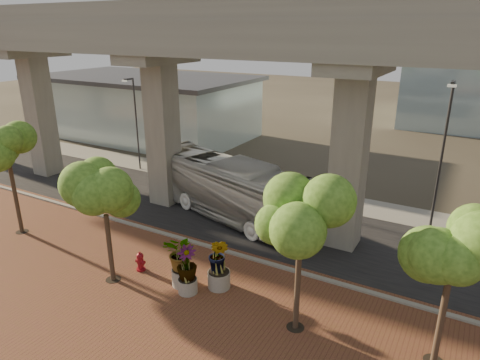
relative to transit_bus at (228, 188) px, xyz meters
The scene contains 18 objects.
ground 3.06m from the transit_bus, 59.55° to the right, with size 160.00×160.00×0.00m, color #342F26.
brick_plaza 10.36m from the transit_bus, 82.94° to the right, with size 70.00×13.00×0.06m, color brown.
asphalt_road 2.18m from the transit_bus, ahead, with size 90.00×8.00×0.04m, color black.
curb_strip 4.65m from the transit_bus, 73.12° to the right, with size 70.00×0.25×0.16m, color gray.
far_sidewalk 5.79m from the transit_bus, 76.84° to the left, with size 90.00×3.00×0.06m, color gray.
transit_viaduct 5.63m from the transit_bus, ahead, with size 72.00×5.60×12.40m.
station_pavilion 23.36m from the transit_bus, 143.51° to the left, with size 23.00×13.00×6.30m.
transit_bus is the anchor object (origin of this frame).
fire_hydrant 7.74m from the transit_bus, 92.17° to the right, with size 0.48×0.43×0.97m.
planter_front 7.93m from the transit_bus, 73.79° to the right, with size 2.24×2.24×2.47m.
planter_right 8.47m from the transit_bus, 70.99° to the right, with size 2.08×2.08×2.23m.
planter_left 7.93m from the transit_bus, 61.87° to the right, with size 2.24×2.24×2.46m.
street_tree_far_west 12.38m from the transit_bus, 138.70° to the right, with size 3.30×3.30×6.49m.
street_tree_near_west 9.27m from the transit_bus, 95.41° to the right, with size 3.20×3.20×5.67m.
street_tree_near_east 11.41m from the transit_bus, 45.26° to the right, with size 3.49×3.49×6.23m.
street_tree_far_east 14.74m from the transit_bus, 29.32° to the right, with size 3.62×3.62×5.92m.
streetlamp_west 12.08m from the transit_bus, 159.46° to the left, with size 0.37×1.07×7.38m.
streetlamp_east 12.36m from the transit_bus, 21.01° to the left, with size 0.42×1.22×8.43m.
Camera 1 is at (11.42, -18.68, 11.03)m, focal length 32.00 mm.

